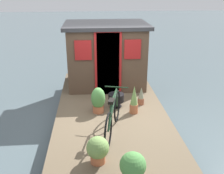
{
  "coord_description": "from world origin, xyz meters",
  "views": [
    {
      "loc": [
        -5.77,
        0.46,
        3.36
      ],
      "look_at": [
        -0.2,
        0.0,
        1.19
      ],
      "focal_mm": 42.88,
      "sensor_mm": 36.0,
      "label": 1
    }
  ],
  "objects_px": {
    "houseboat_cabin": "(106,54)",
    "charcoal_grill": "(116,98)",
    "potted_plant_geranium": "(133,167)",
    "potted_plant_lavender": "(134,100)",
    "potted_plant_ivy": "(141,96)",
    "potted_plant_thyme": "(98,100)",
    "bicycle": "(113,116)",
    "potted_plant_mint": "(98,149)"
  },
  "relations": [
    {
      "from": "potted_plant_lavender",
      "to": "potted_plant_ivy",
      "type": "xyz_separation_m",
      "value": [
        0.46,
        -0.26,
        -0.11
      ]
    },
    {
      "from": "houseboat_cabin",
      "to": "potted_plant_lavender",
      "type": "distance_m",
      "value": 2.16
    },
    {
      "from": "potted_plant_mint",
      "to": "potted_plant_thyme",
      "type": "distance_m",
      "value": 1.92
    },
    {
      "from": "potted_plant_mint",
      "to": "potted_plant_ivy",
      "type": "xyz_separation_m",
      "value": [
        2.27,
        -1.16,
        -0.04
      ]
    },
    {
      "from": "bicycle",
      "to": "potted_plant_geranium",
      "type": "xyz_separation_m",
      "value": [
        -1.44,
        -0.18,
        -0.14
      ]
    },
    {
      "from": "potted_plant_geranium",
      "to": "potted_plant_thyme",
      "type": "xyz_separation_m",
      "value": [
        2.42,
        0.44,
        0.06
      ]
    },
    {
      "from": "potted_plant_ivy",
      "to": "charcoal_grill",
      "type": "xyz_separation_m",
      "value": [
        -0.08,
        0.64,
        0.01
      ]
    },
    {
      "from": "bicycle",
      "to": "potted_plant_geranium",
      "type": "height_order",
      "value": "bicycle"
    },
    {
      "from": "bicycle",
      "to": "charcoal_grill",
      "type": "bearing_deg",
      "value": -8.48
    },
    {
      "from": "potted_plant_lavender",
      "to": "bicycle",
      "type": "bearing_deg",
      "value": 146.93
    },
    {
      "from": "houseboat_cabin",
      "to": "potted_plant_thyme",
      "type": "xyz_separation_m",
      "value": [
        -1.9,
        0.31,
        -0.61
      ]
    },
    {
      "from": "potted_plant_mint",
      "to": "potted_plant_thyme",
      "type": "height_order",
      "value": "potted_plant_thyme"
    },
    {
      "from": "potted_plant_thyme",
      "to": "potted_plant_ivy",
      "type": "distance_m",
      "value": 1.15
    },
    {
      "from": "potted_plant_geranium",
      "to": "potted_plant_ivy",
      "type": "distance_m",
      "value": 2.85
    },
    {
      "from": "houseboat_cabin",
      "to": "charcoal_grill",
      "type": "relative_size",
      "value": 6.05
    },
    {
      "from": "potted_plant_thyme",
      "to": "charcoal_grill",
      "type": "xyz_separation_m",
      "value": [
        0.27,
        -0.45,
        -0.08
      ]
    },
    {
      "from": "potted_plant_mint",
      "to": "potted_plant_geranium",
      "type": "bearing_deg",
      "value": -134.02
    },
    {
      "from": "potted_plant_lavender",
      "to": "potted_plant_ivy",
      "type": "relative_size",
      "value": 1.49
    },
    {
      "from": "potted_plant_geranium",
      "to": "potted_plant_ivy",
      "type": "relative_size",
      "value": 1.08
    },
    {
      "from": "potted_plant_lavender",
      "to": "potted_plant_ivy",
      "type": "height_order",
      "value": "potted_plant_lavender"
    },
    {
      "from": "houseboat_cabin",
      "to": "bicycle",
      "type": "relative_size",
      "value": 1.35
    },
    {
      "from": "potted_plant_lavender",
      "to": "potted_plant_ivy",
      "type": "bearing_deg",
      "value": -29.13
    },
    {
      "from": "bicycle",
      "to": "potted_plant_lavender",
      "type": "distance_m",
      "value": 1.04
    },
    {
      "from": "bicycle",
      "to": "charcoal_grill",
      "type": "relative_size",
      "value": 4.49
    },
    {
      "from": "potted_plant_lavender",
      "to": "potted_plant_thyme",
      "type": "relative_size",
      "value": 1.1
    },
    {
      "from": "bicycle",
      "to": "potted_plant_geranium",
      "type": "bearing_deg",
      "value": -172.92
    },
    {
      "from": "houseboat_cabin",
      "to": "charcoal_grill",
      "type": "distance_m",
      "value": 1.78
    },
    {
      "from": "potted_plant_geranium",
      "to": "charcoal_grill",
      "type": "distance_m",
      "value": 2.69
    },
    {
      "from": "bicycle",
      "to": "charcoal_grill",
      "type": "distance_m",
      "value": 1.27
    },
    {
      "from": "bicycle",
      "to": "houseboat_cabin",
      "type": "bearing_deg",
      "value": -0.9
    },
    {
      "from": "potted_plant_lavender",
      "to": "houseboat_cabin",
      "type": "bearing_deg",
      "value": 14.55
    },
    {
      "from": "houseboat_cabin",
      "to": "potted_plant_ivy",
      "type": "height_order",
      "value": "houseboat_cabin"
    },
    {
      "from": "potted_plant_ivy",
      "to": "potted_plant_thyme",
      "type": "bearing_deg",
      "value": 107.96
    },
    {
      "from": "houseboat_cabin",
      "to": "potted_plant_lavender",
      "type": "xyz_separation_m",
      "value": [
        -2.01,
        -0.52,
        -0.6
      ]
    },
    {
      "from": "potted_plant_mint",
      "to": "charcoal_grill",
      "type": "relative_size",
      "value": 1.25
    },
    {
      "from": "potted_plant_lavender",
      "to": "potted_plant_ivy",
      "type": "distance_m",
      "value": 0.54
    },
    {
      "from": "bicycle",
      "to": "potted_plant_thyme",
      "type": "xyz_separation_m",
      "value": [
        0.98,
        0.27,
        -0.08
      ]
    },
    {
      "from": "potted_plant_mint",
      "to": "potted_plant_lavender",
      "type": "height_order",
      "value": "potted_plant_lavender"
    },
    {
      "from": "potted_plant_ivy",
      "to": "potted_plant_mint",
      "type": "bearing_deg",
      "value": 152.9
    },
    {
      "from": "houseboat_cabin",
      "to": "potted_plant_mint",
      "type": "xyz_separation_m",
      "value": [
        -3.82,
        0.39,
        -0.66
      ]
    },
    {
      "from": "potted_plant_mint",
      "to": "charcoal_grill",
      "type": "bearing_deg",
      "value": -13.5
    },
    {
      "from": "houseboat_cabin",
      "to": "potted_plant_ivy",
      "type": "distance_m",
      "value": 1.87
    }
  ]
}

